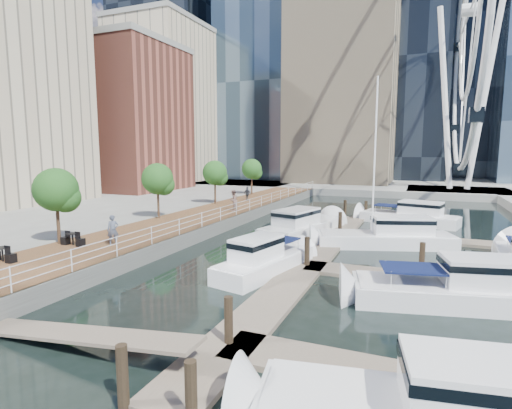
% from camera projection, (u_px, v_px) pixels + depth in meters
% --- Properties ---
extents(ground, '(520.00, 520.00, 0.00)m').
position_uv_depth(ground, '(185.00, 312.00, 16.42)').
color(ground, black).
rests_on(ground, ground).
extents(boardwalk, '(6.00, 60.00, 1.00)m').
position_uv_depth(boardwalk, '(190.00, 224.00, 33.49)').
color(boardwalk, brown).
rests_on(boardwalk, ground).
extents(seawall, '(0.25, 60.00, 1.00)m').
position_uv_depth(seawall, '(222.00, 227.00, 32.36)').
color(seawall, '#595954').
rests_on(seawall, ground).
extents(land_far, '(200.00, 114.00, 1.00)m').
position_uv_depth(land_far, '(386.00, 173.00, 109.85)').
color(land_far, gray).
rests_on(land_far, ground).
extents(pier, '(14.00, 12.00, 1.00)m').
position_uv_depth(pier, '(458.00, 193.00, 58.75)').
color(pier, gray).
rests_on(pier, ground).
extents(railing, '(0.10, 60.00, 1.05)m').
position_uv_depth(railing, '(221.00, 214.00, 32.26)').
color(railing, white).
rests_on(railing, boardwalk).
extents(floating_docks, '(16.00, 34.00, 2.60)m').
position_uv_depth(floating_docks, '(402.00, 260.00, 22.50)').
color(floating_docks, '#6D6051').
rests_on(floating_docks, ground).
extents(midrise_condos, '(19.00, 67.00, 28.00)m').
position_uv_depth(midrise_condos, '(73.00, 98.00, 51.86)').
color(midrise_condos, '#BCAD8E').
rests_on(midrise_condos, ground).
extents(ferris_wheel, '(5.80, 45.60, 47.80)m').
position_uv_depth(ferris_wheel, '(470.00, 11.00, 55.35)').
color(ferris_wheel, white).
rests_on(ferris_wheel, ground).
extents(street_trees, '(2.60, 42.60, 4.60)m').
position_uv_depth(street_trees, '(158.00, 179.00, 32.97)').
color(street_trees, '#3F2B1C').
rests_on(street_trees, ground).
extents(yacht_foreground, '(10.27, 4.76, 2.15)m').
position_uv_depth(yacht_foreground, '(461.00, 305.00, 17.16)').
color(yacht_foreground, silver).
rests_on(yacht_foreground, ground).
extents(pedestrian_near, '(0.78, 0.78, 1.83)m').
position_uv_depth(pedestrian_near, '(113.00, 230.00, 23.76)').
color(pedestrian_near, '#4C5465').
rests_on(pedestrian_near, boardwalk).
extents(pedestrian_mid, '(0.84, 1.03, 1.98)m').
position_uv_depth(pedestrian_mid, '(233.00, 200.00, 37.33)').
color(pedestrian_mid, '#806158').
rests_on(pedestrian_mid, boardwalk).
extents(pedestrian_far, '(1.00, 0.67, 1.58)m').
position_uv_depth(pedestrian_far, '(247.00, 194.00, 45.24)').
color(pedestrian_far, '#343941').
rests_on(pedestrian_far, boardwalk).
extents(moored_yachts, '(18.91, 33.74, 11.50)m').
position_uv_depth(moored_yachts, '(390.00, 254.00, 25.76)').
color(moored_yachts, white).
rests_on(moored_yachts, ground).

